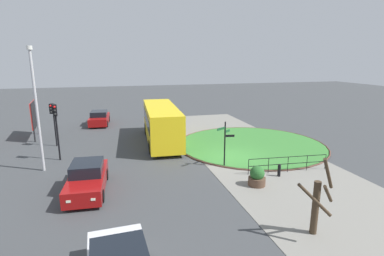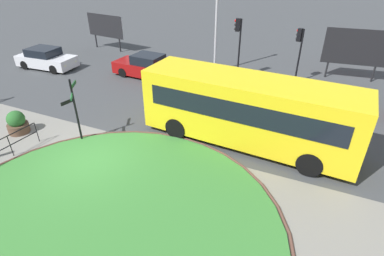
{
  "view_description": "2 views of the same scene",
  "coord_description": "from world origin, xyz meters",
  "px_view_note": "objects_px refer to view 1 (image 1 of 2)",
  "views": [
    {
      "loc": [
        -18.38,
        7.85,
        6.83
      ],
      "look_at": [
        2.34,
        2.29,
        1.8
      ],
      "focal_mm": 27.63,
      "sensor_mm": 36.0,
      "label": 1
    },
    {
      "loc": [
        8.06,
        -7.63,
        7.61
      ],
      "look_at": [
        3.56,
        2.36,
        1.2
      ],
      "focal_mm": 28.64,
      "sensor_mm": 36.0,
      "label": 2
    }
  ],
  "objects_px": {
    "bus_yellow": "(161,123)",
    "traffic_light_far": "(56,120)",
    "signpost_directional": "(225,141)",
    "billboard_right": "(34,114)",
    "car_far_lane": "(88,179)",
    "car_trailing": "(99,118)",
    "bollard_foreground": "(279,170)",
    "lamppost_tall": "(36,106)",
    "traffic_light_near": "(53,115)",
    "planter_near_signpost": "(257,177)",
    "street_tree_bare": "(317,203)"
  },
  "relations": [
    {
      "from": "bus_yellow",
      "to": "traffic_light_far",
      "type": "distance_m",
      "value": 8.13
    },
    {
      "from": "signpost_directional",
      "to": "billboard_right",
      "type": "bearing_deg",
      "value": 50.48
    },
    {
      "from": "car_far_lane",
      "to": "traffic_light_far",
      "type": "bearing_deg",
      "value": -155.0
    },
    {
      "from": "car_far_lane",
      "to": "car_trailing",
      "type": "xyz_separation_m",
      "value": [
        16.89,
        -0.01,
        -0.02
      ]
    },
    {
      "from": "signpost_directional",
      "to": "bollard_foreground",
      "type": "xyz_separation_m",
      "value": [
        -2.38,
        -2.54,
        -1.34
      ]
    },
    {
      "from": "bus_yellow",
      "to": "bollard_foreground",
      "type": "bearing_deg",
      "value": -145.89
    },
    {
      "from": "bollard_foreground",
      "to": "lamppost_tall",
      "type": "xyz_separation_m",
      "value": [
        4.69,
        13.71,
        3.67
      ]
    },
    {
      "from": "lamppost_tall",
      "to": "billboard_right",
      "type": "distance_m",
      "value": 9.28
    },
    {
      "from": "traffic_light_far",
      "to": "lamppost_tall",
      "type": "height_order",
      "value": "lamppost_tall"
    },
    {
      "from": "traffic_light_far",
      "to": "billboard_right",
      "type": "bearing_deg",
      "value": -164.43
    },
    {
      "from": "traffic_light_far",
      "to": "traffic_light_near",
      "type": "bearing_deg",
      "value": -174.08
    },
    {
      "from": "car_trailing",
      "to": "planter_near_signpost",
      "type": "distance_m",
      "value": 20.61
    },
    {
      "from": "car_far_lane",
      "to": "street_tree_bare",
      "type": "relative_size",
      "value": 1.39
    },
    {
      "from": "signpost_directional",
      "to": "bus_yellow",
      "type": "height_order",
      "value": "bus_yellow"
    },
    {
      "from": "traffic_light_near",
      "to": "street_tree_bare",
      "type": "xyz_separation_m",
      "value": [
        -15.86,
        -12.05,
        -1.15
      ]
    },
    {
      "from": "street_tree_bare",
      "to": "car_trailing",
      "type": "bearing_deg",
      "value": 20.9
    },
    {
      "from": "bus_yellow",
      "to": "street_tree_bare",
      "type": "bearing_deg",
      "value": -162.93
    },
    {
      "from": "traffic_light_near",
      "to": "billboard_right",
      "type": "bearing_deg",
      "value": -131.16
    },
    {
      "from": "bollard_foreground",
      "to": "car_far_lane",
      "type": "distance_m",
      "value": 10.85
    },
    {
      "from": "street_tree_bare",
      "to": "car_far_lane",
      "type": "bearing_deg",
      "value": 53.8
    },
    {
      "from": "lamppost_tall",
      "to": "bollard_foreground",
      "type": "bearing_deg",
      "value": -108.87
    },
    {
      "from": "lamppost_tall",
      "to": "street_tree_bare",
      "type": "distance_m",
      "value": 16.0
    },
    {
      "from": "traffic_light_near",
      "to": "traffic_light_far",
      "type": "distance_m",
      "value": 3.81
    },
    {
      "from": "bollard_foreground",
      "to": "lamppost_tall",
      "type": "distance_m",
      "value": 14.95
    },
    {
      "from": "lamppost_tall",
      "to": "street_tree_bare",
      "type": "relative_size",
      "value": 2.26
    },
    {
      "from": "traffic_light_far",
      "to": "car_far_lane",
      "type": "bearing_deg",
      "value": 14.6
    },
    {
      "from": "bollard_foreground",
      "to": "car_far_lane",
      "type": "height_order",
      "value": "car_far_lane"
    },
    {
      "from": "lamppost_tall",
      "to": "car_far_lane",
      "type": "bearing_deg",
      "value": -142.89
    },
    {
      "from": "bus_yellow",
      "to": "car_trailing",
      "type": "bearing_deg",
      "value": 35.27
    },
    {
      "from": "car_far_lane",
      "to": "lamppost_tall",
      "type": "bearing_deg",
      "value": -139.64
    },
    {
      "from": "traffic_light_near",
      "to": "billboard_right",
      "type": "height_order",
      "value": "traffic_light_near"
    },
    {
      "from": "street_tree_bare",
      "to": "lamppost_tall",
      "type": "bearing_deg",
      "value": 48.77
    },
    {
      "from": "traffic_light_far",
      "to": "lamppost_tall",
      "type": "xyz_separation_m",
      "value": [
        -1.76,
        0.67,
        1.21
      ]
    },
    {
      "from": "bollard_foreground",
      "to": "traffic_light_near",
      "type": "distance_m",
      "value": 17.34
    },
    {
      "from": "street_tree_bare",
      "to": "billboard_right",
      "type": "bearing_deg",
      "value": 36.38
    },
    {
      "from": "signpost_directional",
      "to": "street_tree_bare",
      "type": "height_order",
      "value": "street_tree_bare"
    },
    {
      "from": "planter_near_signpost",
      "to": "street_tree_bare",
      "type": "xyz_separation_m",
      "value": [
        -4.88,
        -0.02,
        0.88
      ]
    },
    {
      "from": "car_far_lane",
      "to": "car_trailing",
      "type": "relative_size",
      "value": 1.0
    },
    {
      "from": "traffic_light_far",
      "to": "planter_near_signpost",
      "type": "height_order",
      "value": "traffic_light_far"
    },
    {
      "from": "traffic_light_far",
      "to": "lamppost_tall",
      "type": "bearing_deg",
      "value": -28.03
    },
    {
      "from": "traffic_light_far",
      "to": "planter_near_signpost",
      "type": "relative_size",
      "value": 3.45
    },
    {
      "from": "car_trailing",
      "to": "lamppost_tall",
      "type": "xyz_separation_m",
      "value": [
        -13.06,
        2.91,
        3.4
      ]
    },
    {
      "from": "lamppost_tall",
      "to": "street_tree_bare",
      "type": "xyz_separation_m",
      "value": [
        -10.4,
        -11.86,
        -2.68
      ]
    },
    {
      "from": "car_trailing",
      "to": "signpost_directional",
      "type": "bearing_deg",
      "value": -148.31
    },
    {
      "from": "signpost_directional",
      "to": "bollard_foreground",
      "type": "relative_size",
      "value": 3.82
    },
    {
      "from": "signpost_directional",
      "to": "planter_near_signpost",
      "type": "distance_m",
      "value": 3.5
    },
    {
      "from": "bus_yellow",
      "to": "street_tree_bare",
      "type": "xyz_separation_m",
      "value": [
        -14.96,
        -3.66,
        -0.24
      ]
    },
    {
      "from": "signpost_directional",
      "to": "car_far_lane",
      "type": "bearing_deg",
      "value": 100.47
    },
    {
      "from": "car_far_lane",
      "to": "car_trailing",
      "type": "bearing_deg",
      "value": -176.77
    },
    {
      "from": "planter_near_signpost",
      "to": "bus_yellow",
      "type": "bearing_deg",
      "value": 19.83
    }
  ]
}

